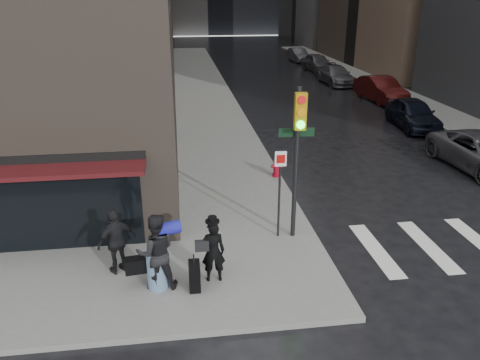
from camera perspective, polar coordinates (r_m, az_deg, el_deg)
The scene contains 13 objects.
ground at distance 12.25m, azimuth 2.56°, elevation -11.94°, with size 140.00×140.00×0.00m, color black.
sidewalk_left at distance 37.65m, azimuth -4.84°, elevation 11.56°, with size 4.00×50.00×0.15m, color slate.
sidewalk_right at distance 40.63m, azimuth 14.95°, elevation 11.68°, with size 3.00×50.00×0.15m, color slate.
man_overcoat at distance 11.49m, azimuth -3.77°, elevation -9.18°, with size 0.91×0.88×1.78m.
man_jeans at distance 11.33m, azimuth -10.26°, elevation -8.62°, with size 1.42×0.85×1.95m.
man_greycoat at distance 12.21m, azimuth -14.80°, elevation -7.23°, with size 1.09×0.91×1.74m.
traffic_light at distance 12.79m, azimuth 6.87°, elevation 4.28°, with size 1.10×0.50×4.38m.
fire_hydrant at distance 18.17m, azimuth 4.49°, elevation 1.48°, with size 0.42×0.33×0.76m.
parked_car_1 at distance 26.93m, azimuth 20.33°, elevation 7.63°, with size 1.84×4.58×1.56m, color black.
parked_car_2 at distance 33.06m, azimuth 16.77°, elevation 10.56°, with size 1.71×4.89×1.61m, color #3A0C0B.
parked_car_3 at distance 38.70m, azimuth 11.59°, elevation 12.44°, with size 1.99×4.89×1.42m, color #4E4D52.
parked_car_4 at distance 44.93m, azimuth 9.41°, elevation 13.96°, with size 1.86×4.63×1.58m, color #4F5055.
parked_car_5 at distance 51.12m, azimuth 7.11°, elevation 14.90°, with size 1.44×4.13×1.36m, color #46464B.
Camera 1 is at (-1.90, -9.99, 6.83)m, focal length 35.00 mm.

